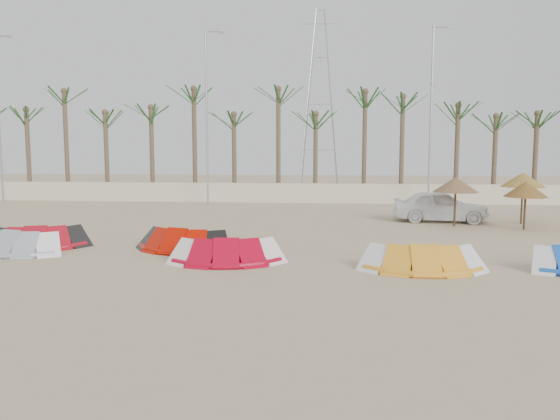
# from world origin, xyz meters

# --- Properties ---
(ground) EXTENTS (120.00, 120.00, 0.00)m
(ground) POSITION_xyz_m (0.00, 0.00, 0.00)
(ground) COLOR tan
(ground) RESTS_ON ground
(boundary_wall) EXTENTS (60.00, 0.30, 1.30)m
(boundary_wall) POSITION_xyz_m (0.00, 22.00, 0.65)
(boundary_wall) COLOR beige
(boundary_wall) RESTS_ON ground
(palm_line) EXTENTS (52.00, 4.00, 7.70)m
(palm_line) POSITION_xyz_m (0.67, 23.50, 6.44)
(palm_line) COLOR brown
(palm_line) RESTS_ON ground
(lamp_b) EXTENTS (1.25, 0.14, 11.00)m
(lamp_b) POSITION_xyz_m (-5.96, 20.00, 5.77)
(lamp_b) COLOR #A5A8AD
(lamp_b) RESTS_ON ground
(lamp_c) EXTENTS (1.25, 0.14, 11.00)m
(lamp_c) POSITION_xyz_m (8.04, 20.00, 5.77)
(lamp_c) COLOR #A5A8AD
(lamp_c) RESTS_ON ground
(pylon) EXTENTS (3.00, 3.00, 14.00)m
(pylon) POSITION_xyz_m (1.00, 28.00, 0.00)
(pylon) COLOR #A5A8AD
(pylon) RESTS_ON ground
(kite_grey) EXTENTS (3.55, 2.09, 0.90)m
(kite_grey) POSITION_xyz_m (-8.90, 3.41, 0.42)
(kite_grey) COLOR #9198A3
(kite_grey) RESTS_ON ground
(kite_red_left) EXTENTS (3.86, 2.49, 0.90)m
(kite_red_left) POSITION_xyz_m (-8.75, 4.52, 0.42)
(kite_red_left) COLOR #A30E1B
(kite_red_left) RESTS_ON ground
(kite_red_mid) EXTENTS (3.83, 2.29, 0.90)m
(kite_red_mid) POSITION_xyz_m (-3.35, 4.48, 0.42)
(kite_red_mid) COLOR #B10E00
(kite_red_mid) RESTS_ON ground
(kite_red_right) EXTENTS (3.72, 1.97, 0.90)m
(kite_red_right) POSITION_xyz_m (-1.34, 2.53, 0.42)
(kite_red_right) COLOR #AF041E
(kite_red_right) RESTS_ON ground
(kite_orange) EXTENTS (3.61, 1.57, 0.90)m
(kite_orange) POSITION_xyz_m (4.66, 1.96, 0.42)
(kite_orange) COLOR orange
(kite_orange) RESTS_ON ground
(parasol_left) EXTENTS (2.11, 2.11, 2.31)m
(parasol_left) POSITION_xyz_m (7.73, 11.43, 1.96)
(parasol_left) COLOR #4C331E
(parasol_left) RESTS_ON ground
(parasol_mid) EXTENTS (1.89, 1.89, 2.18)m
(parasol_mid) POSITION_xyz_m (10.59, 10.57, 1.83)
(parasol_mid) COLOR #4C331E
(parasol_mid) RESTS_ON ground
(parasol_right) EXTENTS (2.05, 2.05, 2.50)m
(parasol_right) POSITION_xyz_m (11.13, 12.57, 2.14)
(parasol_right) COLOR #4C331E
(parasol_right) RESTS_ON ground
(car) EXTENTS (4.78, 2.39, 1.56)m
(car) POSITION_xyz_m (7.36, 12.96, 0.78)
(car) COLOR white
(car) RESTS_ON ground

